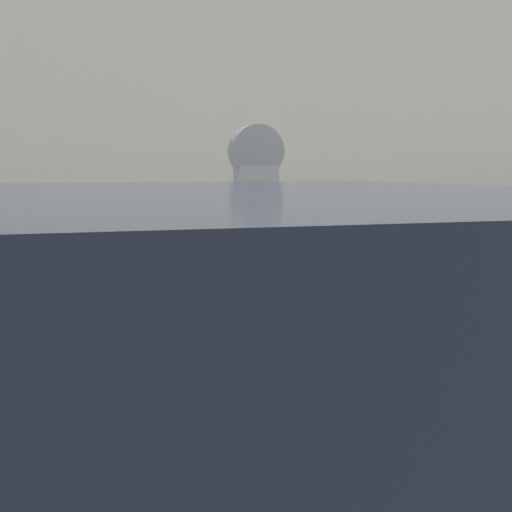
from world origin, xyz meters
TOP-DOWN VIEW (x-y plane):
  - sidewalk at (0.00, 2.20)m, footprint 24.00×2.80m
  - building_facade at (0.00, 5.35)m, footprint 24.00×0.30m
  - parking_meter at (-0.32, 1.21)m, footprint 0.22×0.12m

SIDE VIEW (x-z plane):
  - sidewalk at x=0.00m, z-range 0.00..0.13m
  - parking_meter at x=-0.32m, z-range 0.39..1.88m
  - building_facade at x=0.00m, z-range 0.00..5.88m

